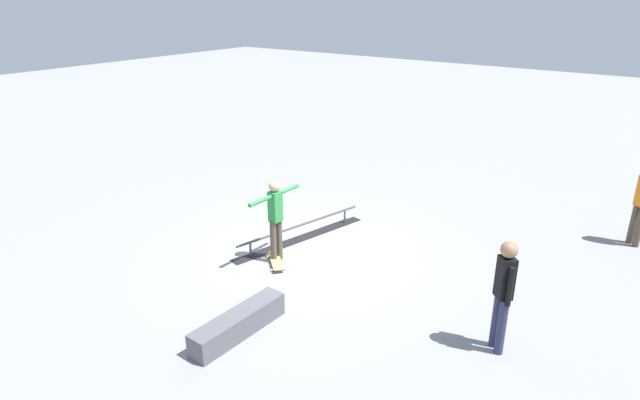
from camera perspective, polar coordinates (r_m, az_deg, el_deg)
The scene contains 6 objects.
ground_plane at distance 10.83m, azimuth -1.33°, elevation -5.58°, with size 60.00×60.00×0.00m, color gray.
grind_rail at distance 11.33m, azimuth -2.05°, elevation -3.46°, with size 3.29×1.00×0.35m.
skate_ledge at distance 8.46m, azimuth -8.62°, elevation -12.82°, with size 1.71×0.36×0.37m, color #595960.
skater_main at distance 10.15m, azimuth -4.74°, elevation -1.56°, with size 1.34×0.23×1.66m.
skateboard_main at distance 10.40m, azimuth -4.70°, elevation -6.42°, with size 0.67×0.74×0.09m.
bystander_black_shirt at distance 8.05m, azimuth 18.85°, elevation -9.07°, with size 0.34×0.33×1.74m.
Camera 1 is at (7.67, 5.87, 4.91)m, focal length 30.22 mm.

